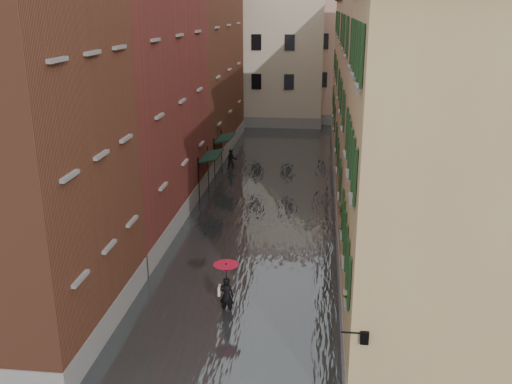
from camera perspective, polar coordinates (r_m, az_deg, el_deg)
The scene contains 16 objects.
ground at distance 22.28m, azimuth -2.18°, elevation -11.87°, with size 120.00×120.00×0.00m, color #5A5A5D.
floodwater at distance 34.04m, azimuth 1.12°, elevation -0.78°, with size 10.00×60.00×0.20m, color #414548.
building_left_near at distance 20.32m, azimuth -23.27°, elevation 3.45°, with size 6.00×8.00×13.00m, color brown.
building_left_mid at distance 30.19m, azimuth -13.06°, elevation 8.36°, with size 6.00×14.00×12.50m, color maroon.
building_left_far at distance 44.40m, azimuth -6.66°, elevation 12.68°, with size 6.00×16.00×14.00m, color brown.
building_right_near at distance 18.32m, azimuth 18.77°, elevation 0.03°, with size 6.00×8.00×11.50m, color #9F7C52.
building_right_mid at distance 28.71m, azimuth 14.59°, elevation 8.27°, with size 6.00×14.00×13.00m, color #967E5B.
building_right_far at distance 43.57m, azimuth 11.97°, elevation 10.66°, with size 6.00×16.00×11.50m, color #9F7C52.
building_end_cream at distance 57.56m, azimuth 0.57°, elevation 13.52°, with size 12.00×9.00×13.00m, color #B0A78B.
building_end_pink at distance 59.35m, azimuth 9.68°, elevation 12.93°, with size 10.00×9.00×12.00m, color tan.
awning_near at distance 34.44m, azimuth -4.55°, elevation 3.49°, with size 1.09×2.85×2.80m.
awning_far at distance 39.17m, azimuth -3.17°, elevation 5.32°, with size 1.09×2.82×2.80m.
wall_lantern at distance 15.43m, azimuth 10.71°, elevation -14.02°, with size 0.71×0.22×0.35m.
window_planters at distance 20.29m, azimuth 9.18°, elevation -4.19°, with size 0.59×8.37×0.84m.
pedestrian_main at distance 21.54m, azimuth -2.98°, elevation -9.09°, with size 0.97×0.97×2.06m.
pedestrian_far at distance 40.33m, azimuth -2.46°, elevation 3.22°, with size 0.74×0.58×1.52m, color black.
Camera 1 is at (3.04, -19.05, 11.14)m, focal length 40.00 mm.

